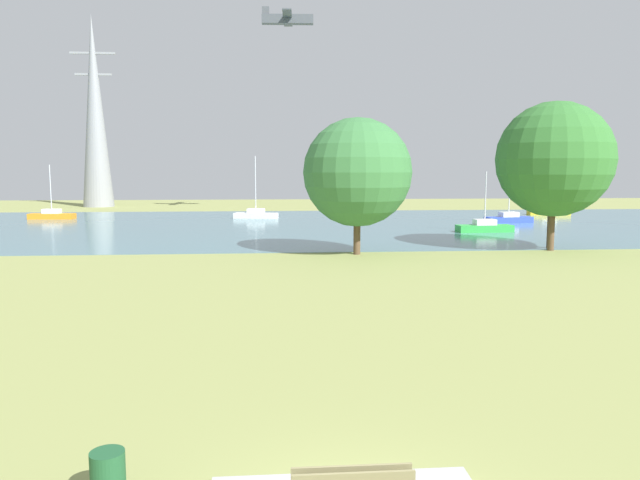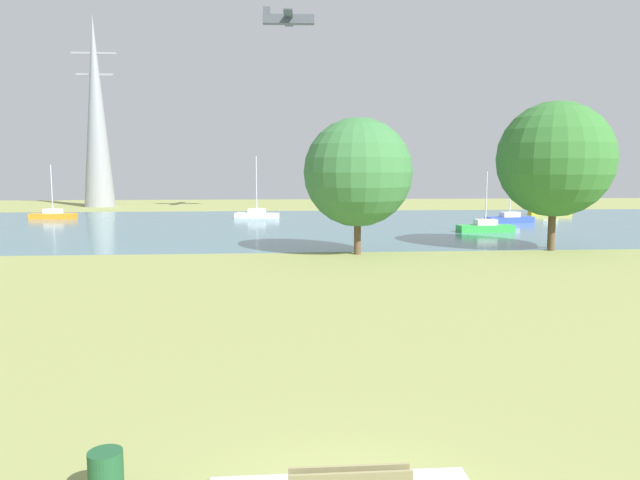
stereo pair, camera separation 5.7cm
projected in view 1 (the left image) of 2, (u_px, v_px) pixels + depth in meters
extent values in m
plane|color=#8C9351|center=(295.00, 274.00, 30.53)|extent=(160.00, 160.00, 0.00)
cube|color=olive|center=(352.00, 480.00, 8.77)|extent=(1.80, 0.05, 0.44)
cylinder|color=#1E512D|center=(108.00, 475.00, 9.61)|extent=(0.56, 0.56, 0.80)
cube|color=slate|center=(284.00, 225.00, 58.25)|extent=(140.00, 40.00, 0.02)
cube|color=white|center=(256.00, 216.00, 65.97)|extent=(5.02, 2.64, 0.60)
cube|color=white|center=(256.00, 211.00, 65.90)|extent=(2.02, 1.51, 0.50)
cylinder|color=silver|center=(256.00, 185.00, 65.57)|extent=(0.10, 0.10, 6.27)
cube|color=blue|center=(508.00, 220.00, 60.45)|extent=(4.97, 2.19, 0.60)
cube|color=white|center=(509.00, 214.00, 60.39)|extent=(1.94, 1.35, 0.50)
cylinder|color=silver|center=(510.00, 180.00, 59.98)|extent=(0.10, 0.10, 7.47)
cube|color=yellow|center=(549.00, 212.00, 71.21)|extent=(4.92, 1.96, 0.60)
cube|color=white|center=(549.00, 208.00, 71.15)|extent=(1.90, 1.27, 0.50)
cylinder|color=silver|center=(550.00, 180.00, 70.75)|extent=(0.10, 0.10, 7.24)
cube|color=green|center=(484.00, 228.00, 51.44)|extent=(4.86, 1.71, 0.60)
cube|color=white|center=(485.00, 222.00, 51.38)|extent=(1.85, 1.18, 0.50)
cylinder|color=silver|center=(485.00, 198.00, 51.14)|extent=(0.10, 0.10, 4.62)
cube|color=orange|center=(52.00, 216.00, 65.21)|extent=(4.88, 1.77, 0.60)
cube|color=white|center=(52.00, 211.00, 65.15)|extent=(1.86, 1.20, 0.50)
cylinder|color=silver|center=(51.00, 189.00, 64.87)|extent=(0.10, 0.10, 5.33)
cylinder|color=brown|center=(357.00, 232.00, 37.67)|extent=(0.44, 0.44, 2.80)
sphere|color=#38733C|center=(357.00, 172.00, 37.23)|extent=(6.84, 6.84, 6.84)
cylinder|color=brown|center=(551.00, 225.00, 39.47)|extent=(0.44, 0.44, 3.40)
sphere|color=#337030|center=(554.00, 159.00, 38.96)|extent=(7.56, 7.56, 7.56)
cylinder|color=brown|center=(551.00, 224.00, 40.50)|extent=(0.44, 0.44, 3.40)
sphere|color=#416A31|center=(553.00, 161.00, 40.00)|extent=(7.26, 7.26, 7.26)
cone|color=gray|center=(95.00, 112.00, 86.21)|extent=(4.40, 4.40, 27.62)
cube|color=gray|center=(92.00, 53.00, 85.25)|extent=(6.40, 0.30, 0.30)
cube|color=gray|center=(93.00, 74.00, 85.60)|extent=(5.20, 0.30, 0.30)
cube|color=#4C5156|center=(288.00, 19.00, 73.77)|extent=(6.45, 1.41, 1.10)
cube|color=#4C5156|center=(288.00, 18.00, 73.75)|extent=(1.51, 8.44, 0.16)
cube|color=#4C5156|center=(266.00, 13.00, 73.59)|extent=(0.90, 0.16, 1.50)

